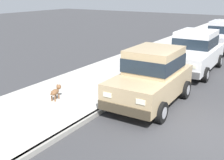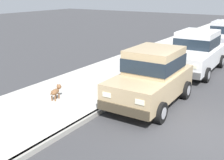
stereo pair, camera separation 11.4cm
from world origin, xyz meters
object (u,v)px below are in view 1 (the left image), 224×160
(car_tan_hatchback, at_px, (152,76))
(car_white_sedan, at_px, (195,51))
(car_silver_hatchback, at_px, (222,36))
(dog_brown, at_px, (56,91))

(car_tan_hatchback, xyz_separation_m, car_white_sedan, (0.01, 4.78, 0.01))
(car_silver_hatchback, xyz_separation_m, dog_brown, (-2.80, -12.16, -0.55))
(car_tan_hatchback, bearing_deg, car_silver_hatchback, 89.59)
(car_tan_hatchback, height_order, dog_brown, car_tan_hatchback)
(car_tan_hatchback, bearing_deg, dog_brown, -147.22)
(car_white_sedan, xyz_separation_m, dog_brown, (-2.74, -6.53, -0.55))
(car_tan_hatchback, bearing_deg, car_white_sedan, 89.84)
(car_white_sedan, relative_size, dog_brown, 6.26)
(car_white_sedan, height_order, dog_brown, car_white_sedan)
(car_white_sedan, distance_m, dog_brown, 7.11)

